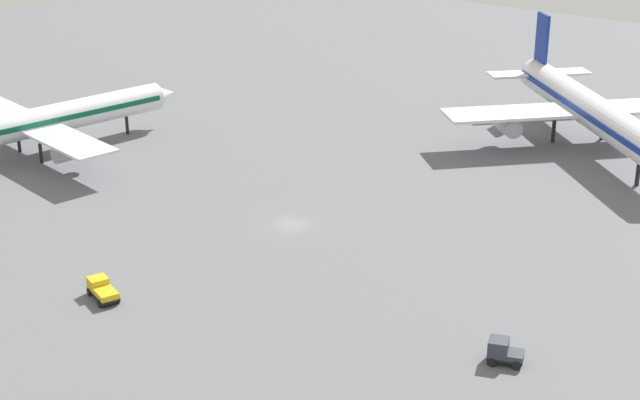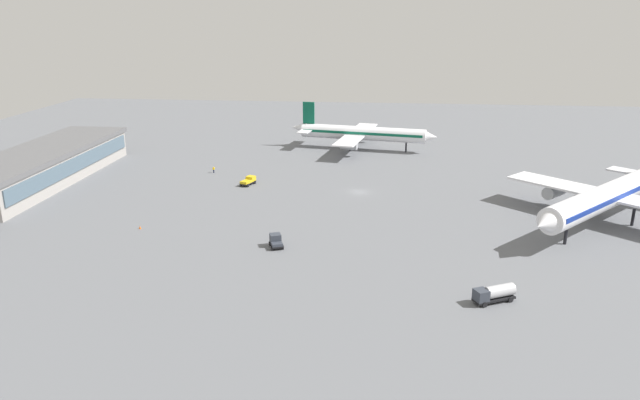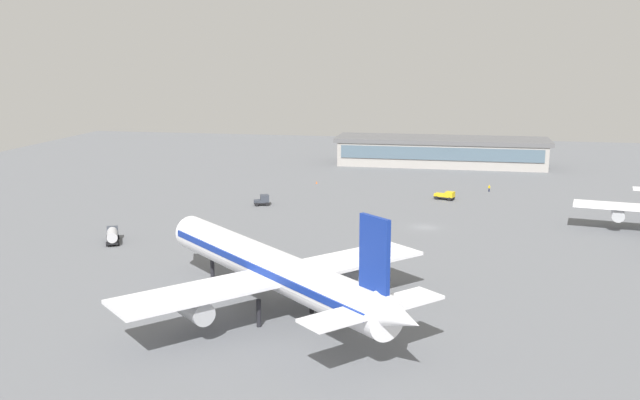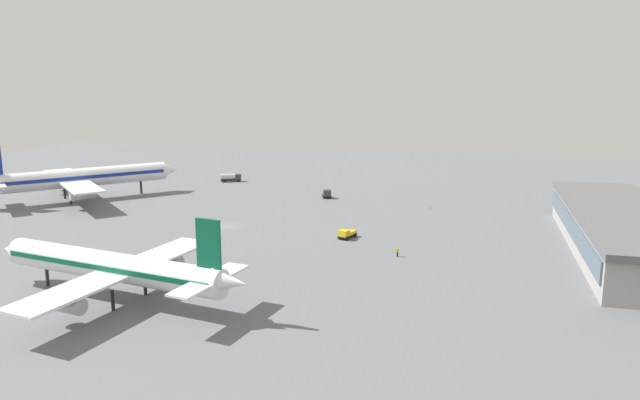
{
  "view_description": "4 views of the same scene",
  "coord_description": "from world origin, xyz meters",
  "px_view_note": "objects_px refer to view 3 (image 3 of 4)",
  "views": [
    {
      "loc": [
        69.01,
        -84.89,
        46.83
      ],
      "look_at": [
        8.19,
        -5.09,
        6.75
      ],
      "focal_mm": 54.82,
      "sensor_mm": 36.0,
      "label": 1
    },
    {
      "loc": [
        131.66,
        4.69,
        39.89
      ],
      "look_at": [
        13.98,
        -7.72,
        2.2
      ],
      "focal_mm": 33.06,
      "sensor_mm": 36.0,
      "label": 2
    },
    {
      "loc": [
        -5.78,
        133.07,
        32.65
      ],
      "look_at": [
        21.17,
        -5.29,
        3.38
      ],
      "focal_mm": 40.15,
      "sensor_mm": 36.0,
      "label": 3
    },
    {
      "loc": [
        -118.3,
        -51.07,
        32.09
      ],
      "look_at": [
        8.42,
        -18.41,
        5.1
      ],
      "focal_mm": 33.73,
      "sensor_mm": 36.0,
      "label": 4
    }
  ],
  "objects_px": {
    "pushback_tractor": "(446,195)",
    "safety_cone_near_gate": "(317,182)",
    "ground_crew_worker": "(489,188)",
    "fuel_truck": "(112,235)",
    "baggage_tug": "(263,200)",
    "airplane_taxiing": "(272,268)"
  },
  "relations": [
    {
      "from": "airplane_taxiing",
      "to": "safety_cone_near_gate",
      "type": "bearing_deg",
      "value": -39.54
    },
    {
      "from": "ground_crew_worker",
      "to": "safety_cone_near_gate",
      "type": "height_order",
      "value": "ground_crew_worker"
    },
    {
      "from": "airplane_taxiing",
      "to": "ground_crew_worker",
      "type": "distance_m",
      "value": 93.06
    },
    {
      "from": "airplane_taxiing",
      "to": "pushback_tractor",
      "type": "distance_m",
      "value": 79.12
    },
    {
      "from": "safety_cone_near_gate",
      "to": "pushback_tractor",
      "type": "bearing_deg",
      "value": 156.39
    },
    {
      "from": "baggage_tug",
      "to": "pushback_tractor",
      "type": "height_order",
      "value": "baggage_tug"
    },
    {
      "from": "fuel_truck",
      "to": "airplane_taxiing",
      "type": "bearing_deg",
      "value": -153.84
    },
    {
      "from": "baggage_tug",
      "to": "ground_crew_worker",
      "type": "xyz_separation_m",
      "value": [
        -48.79,
        -25.18,
        -0.31
      ]
    },
    {
      "from": "pushback_tractor",
      "to": "safety_cone_near_gate",
      "type": "height_order",
      "value": "pushback_tractor"
    },
    {
      "from": "pushback_tractor",
      "to": "fuel_truck",
      "type": "xyz_separation_m",
      "value": [
        56.19,
        48.66,
        0.42
      ]
    },
    {
      "from": "airplane_taxiing",
      "to": "baggage_tug",
      "type": "xyz_separation_m",
      "value": [
        18.77,
        -62.76,
        -4.76
      ]
    },
    {
      "from": "fuel_truck",
      "to": "safety_cone_near_gate",
      "type": "height_order",
      "value": "fuel_truck"
    },
    {
      "from": "ground_crew_worker",
      "to": "safety_cone_near_gate",
      "type": "xyz_separation_m",
      "value": [
        42.44,
        -2.64,
        -0.55
      ]
    },
    {
      "from": "airplane_taxiing",
      "to": "ground_crew_worker",
      "type": "relative_size",
      "value": 25.78
    },
    {
      "from": "ground_crew_worker",
      "to": "pushback_tractor",
      "type": "bearing_deg",
      "value": -175.5
    },
    {
      "from": "pushback_tractor",
      "to": "ground_crew_worker",
      "type": "height_order",
      "value": "pushback_tractor"
    },
    {
      "from": "airplane_taxiing",
      "to": "safety_cone_near_gate",
      "type": "distance_m",
      "value": 91.59
    },
    {
      "from": "airplane_taxiing",
      "to": "pushback_tractor",
      "type": "relative_size",
      "value": 9.0
    },
    {
      "from": "baggage_tug",
      "to": "ground_crew_worker",
      "type": "bearing_deg",
      "value": 6.72
    },
    {
      "from": "fuel_truck",
      "to": "baggage_tug",
      "type": "bearing_deg",
      "value": -52.78
    },
    {
      "from": "airplane_taxiing",
      "to": "fuel_truck",
      "type": "bearing_deg",
      "value": 5.18
    },
    {
      "from": "ground_crew_worker",
      "to": "safety_cone_near_gate",
      "type": "distance_m",
      "value": 42.53
    }
  ]
}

